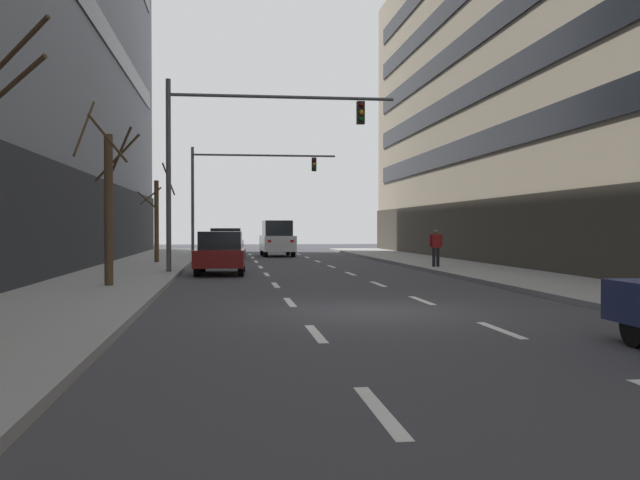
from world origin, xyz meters
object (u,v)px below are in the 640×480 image
(traffic_signal_0, at_px, (235,142))
(street_tree_0, at_px, (108,201))
(car_driving_1, at_px, (277,238))
(car_driving_2, at_px, (221,253))
(car_driving_0, at_px, (226,243))
(traffic_signal_1, at_px, (237,180))
(pedestrian_0, at_px, (436,245))
(street_tree_1, at_px, (157,218))

(traffic_signal_0, relative_size, street_tree_0, 1.62)
(car_driving_1, bearing_deg, traffic_signal_0, -98.97)
(street_tree_0, bearing_deg, car_driving_2, 65.57)
(car_driving_0, height_order, traffic_signal_1, traffic_signal_1)
(traffic_signal_1, relative_size, pedestrian_0, 5.88)
(car_driving_0, relative_size, traffic_signal_1, 0.52)
(pedestrian_0, bearing_deg, street_tree_0, -145.32)
(traffic_signal_0, bearing_deg, car_driving_1, 81.03)
(car_driving_2, bearing_deg, street_tree_0, -114.43)
(car_driving_2, relative_size, pedestrian_0, 2.85)
(traffic_signal_1, xyz_separation_m, pedestrian_0, (7.82, -16.23, -3.64))
(car_driving_2, distance_m, pedestrian_0, 8.75)
(street_tree_0, distance_m, street_tree_1, 13.44)
(car_driving_1, relative_size, car_driving_2, 1.04)
(traffic_signal_1, xyz_separation_m, street_tree_0, (-3.79, -24.26, -2.19))
(car_driving_0, height_order, car_driving_2, car_driving_0)
(car_driving_0, bearing_deg, pedestrian_0, -56.69)
(street_tree_1, bearing_deg, car_driving_0, 67.05)
(car_driving_0, xyz_separation_m, street_tree_1, (-3.16, -7.45, 1.35))
(traffic_signal_0, xyz_separation_m, pedestrian_0, (8.09, 1.88, -3.85))
(pedestrian_0, bearing_deg, car_driving_0, 123.31)
(car_driving_2, height_order, traffic_signal_1, traffic_signal_1)
(car_driving_1, distance_m, street_tree_1, 11.51)
(car_driving_0, distance_m, car_driving_2, 14.30)
(car_driving_0, xyz_separation_m, pedestrian_0, (8.45, -12.86, 0.17))
(traffic_signal_0, distance_m, traffic_signal_1, 18.11)
(car_driving_2, bearing_deg, street_tree_1, 113.51)
(car_driving_0, distance_m, street_tree_0, 21.19)
(car_driving_0, relative_size, traffic_signal_0, 0.55)
(car_driving_0, distance_m, traffic_signal_0, 15.28)
(car_driving_0, xyz_separation_m, traffic_signal_0, (0.36, -14.74, 4.02))
(traffic_signal_1, height_order, street_tree_1, traffic_signal_1)
(car_driving_2, relative_size, traffic_signal_1, 0.48)
(street_tree_0, bearing_deg, traffic_signal_1, 81.11)
(street_tree_0, relative_size, street_tree_1, 1.15)
(street_tree_1, distance_m, pedestrian_0, 12.85)
(car_driving_1, distance_m, street_tree_0, 23.94)
(street_tree_0, bearing_deg, pedestrian_0, 34.68)
(street_tree_0, height_order, street_tree_1, street_tree_0)
(street_tree_0, height_order, pedestrian_0, street_tree_0)
(traffic_signal_0, bearing_deg, car_driving_2, 141.08)
(pedestrian_0, bearing_deg, street_tree_1, 155.03)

